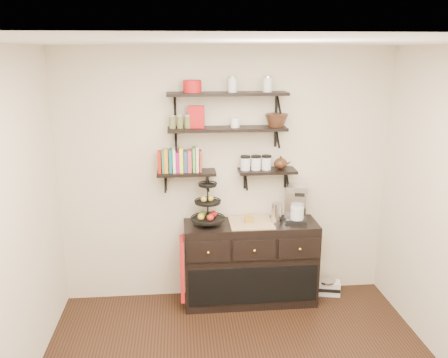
{
  "coord_description": "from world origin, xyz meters",
  "views": [
    {
      "loc": [
        -0.48,
        -3.1,
        2.65
      ],
      "look_at": [
        -0.08,
        1.15,
        1.49
      ],
      "focal_mm": 38.0,
      "sensor_mm": 36.0,
      "label": 1
    }
  ],
  "objects_px": {
    "sideboard": "(250,263)",
    "fruit_stand": "(208,209)",
    "radio": "(327,287)",
    "coffee_maker": "(296,204)"
  },
  "relations": [
    {
      "from": "sideboard",
      "to": "fruit_stand",
      "type": "xyz_separation_m",
      "value": [
        -0.45,
        0.0,
        0.62
      ]
    },
    {
      "from": "sideboard",
      "to": "radio",
      "type": "relative_size",
      "value": 4.43
    },
    {
      "from": "sideboard",
      "to": "fruit_stand",
      "type": "height_order",
      "value": "fruit_stand"
    },
    {
      "from": "coffee_maker",
      "to": "radio",
      "type": "xyz_separation_m",
      "value": [
        0.4,
        0.04,
        -1.01
      ]
    },
    {
      "from": "radio",
      "to": "fruit_stand",
      "type": "bearing_deg",
      "value": -164.59
    },
    {
      "from": "sideboard",
      "to": "fruit_stand",
      "type": "distance_m",
      "value": 0.77
    },
    {
      "from": "sideboard",
      "to": "fruit_stand",
      "type": "relative_size",
      "value": 2.75
    },
    {
      "from": "sideboard",
      "to": "coffee_maker",
      "type": "bearing_deg",
      "value": 3.26
    },
    {
      "from": "sideboard",
      "to": "radio",
      "type": "xyz_separation_m",
      "value": [
        0.88,
        0.06,
        -0.37
      ]
    },
    {
      "from": "fruit_stand",
      "to": "coffee_maker",
      "type": "xyz_separation_m",
      "value": [
        0.93,
        0.02,
        0.02
      ]
    }
  ]
}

